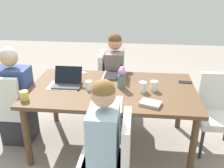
{
  "coord_description": "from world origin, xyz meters",
  "views": [
    {
      "loc": [
        0.27,
        -2.59,
        1.93
      ],
      "look_at": [
        0.0,
        0.0,
        0.8
      ],
      "focal_mm": 40.86,
      "sensor_mm": 36.0,
      "label": 1
    }
  ],
  "objects": [
    {
      "name": "coffee_mug_near_right",
      "position": [
        0.34,
        -0.05,
        0.81
      ],
      "size": [
        0.08,
        0.08,
        0.11
      ],
      "primitive_type": "cylinder",
      "color": "white",
      "rests_on": "dining_table"
    },
    {
      "name": "chair_far_left_mid",
      "position": [
        -0.12,
        0.87,
        0.5
      ],
      "size": [
        0.44,
        0.44,
        0.9
      ],
      "color": "silver",
      "rests_on": "ground_plane"
    },
    {
      "name": "laptop_head_left_left_far",
      "position": [
        -0.51,
        0.02,
        0.8
      ],
      "size": [
        0.32,
        0.22,
        0.2
      ],
      "color": "#38383D",
      "rests_on": "dining_table"
    },
    {
      "name": "coffee_mug_centre_right",
      "position": [
        -0.25,
        -0.07,
        0.8
      ],
      "size": [
        0.08,
        0.08,
        0.1
      ],
      "primitive_type": "cylinder",
      "color": "white",
      "rests_on": "dining_table"
    },
    {
      "name": "person_head_left_left_far",
      "position": [
        -1.16,
        0.0,
        0.53
      ],
      "size": [
        0.4,
        0.36,
        1.19
      ],
      "color": "#2D2D33",
      "rests_on": "ground_plane"
    },
    {
      "name": "chair_head_right_right_near",
      "position": [
        1.21,
        0.1,
        0.5
      ],
      "size": [
        0.44,
        0.44,
        0.9
      ],
      "color": "silver",
      "rests_on": "ground_plane"
    },
    {
      "name": "person_near_left_near",
      "position": [
        0.02,
        -0.83,
        0.53
      ],
      "size": [
        0.36,
        0.4,
        1.19
      ],
      "color": "#2D2D33",
      "rests_on": "ground_plane"
    },
    {
      "name": "placemat_near_left_near",
      "position": [
        0.01,
        -0.38,
        0.75
      ],
      "size": [
        0.27,
        0.36,
        0.0
      ],
      "primitive_type": "cube",
      "rotation": [
        0.0,
        0.0,
        1.59
      ],
      "color": "beige",
      "rests_on": "dining_table"
    },
    {
      "name": "coffee_mug_centre_left",
      "position": [
        0.46,
        -0.01,
        0.81
      ],
      "size": [
        0.08,
        0.08,
        0.11
      ],
      "primitive_type": "cylinder",
      "color": "white",
      "rests_on": "dining_table"
    },
    {
      "name": "book_red_cover",
      "position": [
        0.42,
        -0.36,
        0.77
      ],
      "size": [
        0.24,
        0.2,
        0.03
      ],
      "primitive_type": "cube",
      "rotation": [
        0.0,
        0.0,
        -0.35
      ],
      "color": "#B2A38E",
      "rests_on": "dining_table"
    },
    {
      "name": "laptop_far_left_mid",
      "position": [
        0.01,
        0.37,
        0.8
      ],
      "size": [
        0.22,
        0.32,
        0.21
      ],
      "color": "black",
      "rests_on": "dining_table"
    },
    {
      "name": "ground_plane",
      "position": [
        0.0,
        0.0,
        0.0
      ],
      "size": [
        10.0,
        10.0,
        0.0
      ],
      "primitive_type": "plane",
      "color": "gray"
    },
    {
      "name": "person_far_left_mid",
      "position": [
        -0.05,
        0.81,
        0.53
      ],
      "size": [
        0.36,
        0.4,
        1.19
      ],
      "color": "#2D2D33",
      "rests_on": "ground_plane"
    },
    {
      "name": "phone_silver",
      "position": [
        -0.45,
        0.44,
        0.76
      ],
      "size": [
        0.16,
        0.11,
        0.01
      ],
      "primitive_type": "cube",
      "rotation": [
        0.0,
        0.0,
        2.87
      ],
      "color": "silver",
      "rests_on": "dining_table"
    },
    {
      "name": "placemat_far_left_mid",
      "position": [
        -0.02,
        0.38,
        0.75
      ],
      "size": [
        0.26,
        0.36,
        0.0
      ],
      "primitive_type": "cube",
      "rotation": [
        0.0,
        0.0,
        -1.58
      ],
      "color": "beige",
      "rests_on": "dining_table"
    },
    {
      "name": "chair_head_left_left_far",
      "position": [
        -1.22,
        -0.07,
        0.5
      ],
      "size": [
        0.44,
        0.44,
        0.9
      ],
      "color": "silver",
      "rests_on": "ground_plane"
    },
    {
      "name": "placemat_head_left_left_far",
      "position": [
        -0.55,
        0.0,
        0.75
      ],
      "size": [
        0.36,
        0.26,
        0.0
      ],
      "primitive_type": "cube",
      "rotation": [
        0.0,
        0.0,
        -0.01
      ],
      "color": "beige",
      "rests_on": "dining_table"
    },
    {
      "name": "flower_vase",
      "position": [
        0.1,
        0.03,
        0.88
      ],
      "size": [
        0.1,
        0.1,
        0.24
      ],
      "color": "#4C6B60",
      "rests_on": "dining_table"
    },
    {
      "name": "phone_black",
      "position": [
        0.84,
        0.25,
        0.76
      ],
      "size": [
        0.16,
        0.09,
        0.01
      ],
      "primitive_type": "cube",
      "rotation": [
        0.0,
        0.0,
        3.05
      ],
      "color": "black",
      "rests_on": "dining_table"
    },
    {
      "name": "chair_near_left_near",
      "position": [
        0.09,
        -0.89,
        0.5
      ],
      "size": [
        0.44,
        0.44,
        0.9
      ],
      "color": "silver",
      "rests_on": "ground_plane"
    },
    {
      "name": "dining_table",
      "position": [
        0.0,
        0.0,
        0.68
      ],
      "size": [
        1.86,
        1.08,
        0.75
      ],
      "color": "brown",
      "rests_on": "ground_plane"
    },
    {
      "name": "coffee_mug_near_left",
      "position": [
        -0.85,
        -0.38,
        0.8
      ],
      "size": [
        0.09,
        0.09,
        0.1
      ],
      "primitive_type": "cylinder",
      "color": "#DBC64C",
      "rests_on": "dining_table"
    }
  ]
}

